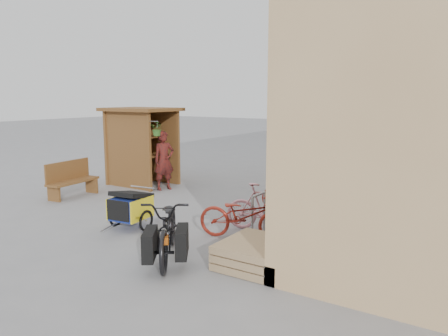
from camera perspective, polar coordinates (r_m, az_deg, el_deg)
The scene contains 17 objects.
ground at distance 10.11m, azimuth -7.09°, elevation -6.52°, with size 80.00×80.00×0.00m, color gray.
kiosk at distance 13.81m, azimuth -11.00°, elevation 4.22°, with size 2.49×1.65×2.40m.
bike_rack at distance 10.82m, azimuth 10.66°, elevation -2.73°, with size 0.05×5.35×0.86m.
pallet_stack at distance 7.31m, azimuth 4.02°, elevation -11.05°, with size 1.00×1.20×0.40m.
bench at distance 12.74m, azimuth -19.34°, elevation -1.32°, with size 0.67×1.61×0.99m.
shopping_carts at distance 14.78m, azimuth 19.88°, elevation 0.57°, with size 0.61×2.04×1.09m.
child_trailer at distance 9.40m, azimuth -12.12°, elevation -4.93°, with size 0.89×1.45×0.84m.
cargo_bike at distance 7.52m, azimuth -7.22°, elevation -7.76°, with size 1.82×2.16×1.12m.
person_kiosk at distance 12.99m, azimuth -7.83°, elevation 0.97°, with size 0.64×0.42×1.75m, color maroon.
bike_0 at distance 8.47m, azimuth 2.62°, elevation -6.23°, with size 0.63×1.82×0.95m, color maroon.
bike_1 at distance 9.04m, azimuth 5.48°, elevation -5.14°, with size 0.47×1.65×0.99m, color pink.
bike_2 at distance 10.15m, azimuth 8.93°, elevation -3.88°, with size 0.60×1.71×0.90m, color #B0AFB4.
bike_3 at distance 10.58m, azimuth 8.91°, elevation -3.32°, with size 0.42×1.50×0.90m, color maroon.
bike_4 at distance 11.36m, azimuth 10.89°, elevation -2.23°, with size 0.67×1.91×1.00m, color #1A5568.
bike_5 at distance 11.51m, azimuth 12.19°, elevation -2.12°, with size 0.47×1.67×1.01m, color #B0AFB4.
bike_6 at distance 12.44m, azimuth 13.24°, elevation -1.49°, with size 0.61×1.76×0.92m, color maroon.
bike_7 at distance 12.74m, azimuth 13.44°, elevation -0.80°, with size 0.52×1.86×1.12m, color pink.
Camera 1 is at (6.32, -7.39, 2.76)m, focal length 35.00 mm.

